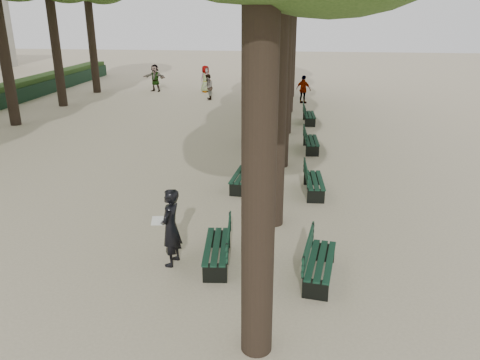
# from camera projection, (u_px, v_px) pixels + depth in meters

# --- Properties ---
(ground) EXTENTS (120.00, 120.00, 0.00)m
(ground) POSITION_uv_depth(u_px,v_px,m) (195.00, 279.00, 9.99)
(ground) COLOR #C2B393
(ground) RESTS_ON ground
(bench_left_0) EXTENTS (0.75, 1.85, 0.92)m
(bench_left_0) POSITION_uv_depth(u_px,v_px,m) (217.00, 253.00, 10.50)
(bench_left_0) COLOR black
(bench_left_0) RESTS_ON ground
(bench_left_1) EXTENTS (0.72, 1.84, 0.92)m
(bench_left_1) POSITION_uv_depth(u_px,v_px,m) (243.00, 180.00, 15.05)
(bench_left_1) COLOR black
(bench_left_1) RESTS_ON ground
(bench_left_2) EXTENTS (0.57, 1.80, 0.92)m
(bench_left_2) POSITION_uv_depth(u_px,v_px,m) (257.00, 138.00, 19.96)
(bench_left_2) COLOR black
(bench_left_2) RESTS_ON ground
(bench_left_3) EXTENTS (0.67, 1.83, 0.92)m
(bench_left_3) POSITION_uv_depth(u_px,v_px,m) (265.00, 115.00, 24.44)
(bench_left_3) COLOR black
(bench_left_3) RESTS_ON ground
(bench_right_0) EXTENTS (0.81, 1.86, 0.92)m
(bench_right_0) POSITION_uv_depth(u_px,v_px,m) (320.00, 268.00, 9.90)
(bench_right_0) COLOR black
(bench_right_0) RESTS_ON ground
(bench_right_1) EXTENTS (0.68, 1.83, 0.92)m
(bench_right_1) POSITION_uv_depth(u_px,v_px,m) (314.00, 185.00, 14.56)
(bench_right_1) COLOR black
(bench_right_1) RESTS_ON ground
(bench_right_2) EXTENTS (0.67, 1.83, 0.92)m
(bench_right_2) POSITION_uv_depth(u_px,v_px,m) (311.00, 144.00, 19.03)
(bench_right_2) COLOR black
(bench_right_2) RESTS_ON ground
(bench_right_3) EXTENTS (0.67, 1.83, 0.92)m
(bench_right_3) POSITION_uv_depth(u_px,v_px,m) (309.00, 118.00, 23.71)
(bench_right_3) COLOR black
(bench_right_3) RESTS_ON ground
(man_with_map) EXTENTS (0.67, 0.77, 1.80)m
(man_with_map) POSITION_uv_depth(u_px,v_px,m) (171.00, 227.00, 10.30)
(man_with_map) COLOR black
(man_with_map) RESTS_ON ground
(pedestrian_d) EXTENTS (0.85, 0.93, 1.83)m
(pedestrian_d) POSITION_uv_depth(u_px,v_px,m) (206.00, 79.00, 32.62)
(pedestrian_d) COLOR #262628
(pedestrian_d) RESTS_ON ground
(pedestrian_a) EXTENTS (0.46, 0.83, 1.62)m
(pedestrian_a) POSITION_uv_depth(u_px,v_px,m) (208.00, 87.00, 29.78)
(pedestrian_a) COLOR #262628
(pedestrian_a) RESTS_ON ground
(pedestrian_c) EXTENTS (1.04, 0.79, 1.70)m
(pedestrian_c) POSITION_uv_depth(u_px,v_px,m) (303.00, 89.00, 28.64)
(pedestrian_c) COLOR #262628
(pedestrian_c) RESTS_ON ground
(pedestrian_e) EXTENTS (1.78, 0.78, 1.88)m
(pedestrian_e) POSITION_uv_depth(u_px,v_px,m) (155.00, 78.00, 32.96)
(pedestrian_e) COLOR #262628
(pedestrian_e) RESTS_ON ground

